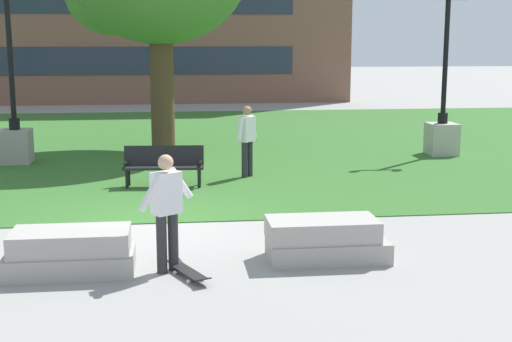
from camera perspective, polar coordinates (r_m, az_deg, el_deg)
name	(u,v)px	position (r m, az deg, el deg)	size (l,w,h in m)	color
ground_plane	(148,224)	(13.07, -8.67, -4.23)	(140.00, 140.00, 0.00)	gray
grass_lawn	(157,144)	(22.88, -7.95, 2.17)	(40.00, 20.00, 0.02)	#336628
concrete_block_center	(71,253)	(10.54, -14.60, -6.35)	(1.80, 0.90, 0.64)	#9E9991
concrete_block_left	(325,240)	(10.88, 5.54, -5.53)	(1.82, 0.90, 0.64)	#9E9991
person_skateboarder	(167,206)	(10.20, -7.16, -2.81)	(0.81, 0.93, 1.71)	#28282D
skateboard	(189,272)	(10.14, -5.42, -8.03)	(0.60, 1.01, 0.14)	black
park_bench_near_right	(164,163)	(16.19, -7.40, 0.62)	(1.83, 0.66, 0.90)	black
lamp_post_right	(14,123)	(20.03, -18.77, 3.64)	(1.32, 0.80, 5.33)	gray
lamp_post_center	(443,120)	(21.08, 14.70, 3.97)	(1.32, 0.80, 4.88)	#ADA89E
person_bystander_near_lawn	(247,137)	(17.07, -0.72, 2.73)	(0.59, 0.76, 1.71)	#28282D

